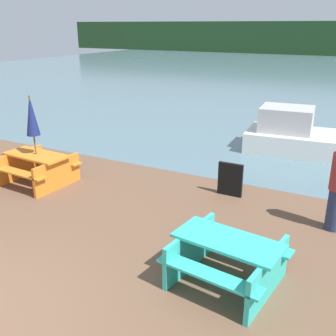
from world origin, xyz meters
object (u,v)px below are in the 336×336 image
picnic_table_orange (38,166)px  umbrella_navy (32,116)px  boat (300,136)px  signboard (230,179)px  picnic_table_teal (227,256)px

picnic_table_orange → umbrella_navy: size_ratio=0.78×
boat → signboard: 4.12m
signboard → boat: bearing=79.4°
boat → umbrella_navy: bearing=-137.3°
picnic_table_teal → picnic_table_orange: bearing=163.3°
picnic_table_teal → boat: boat is taller
boat → signboard: (-0.76, -4.04, -0.10)m
umbrella_navy → picnic_table_teal: bearing=-16.7°
picnic_table_teal → umbrella_navy: size_ratio=0.80×
umbrella_navy → boat: bearing=47.5°
picnic_table_teal → boat: bearing=92.1°
picnic_table_orange → signboard: 4.52m
picnic_table_teal → picnic_table_orange: (-5.29, 1.58, 0.00)m
picnic_table_teal → umbrella_navy: umbrella_navy is taller
picnic_table_orange → umbrella_navy: 1.19m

